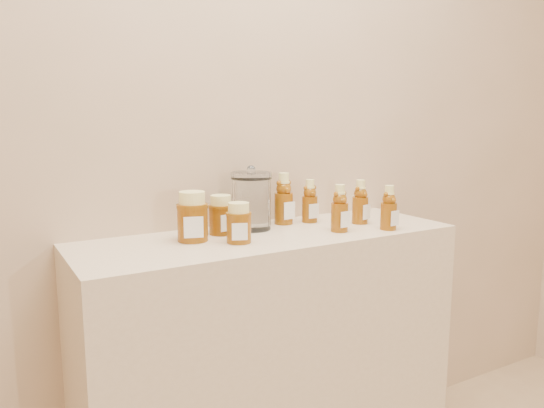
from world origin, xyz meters
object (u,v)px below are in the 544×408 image
display_table (270,370)px  honey_jar_left (192,216)px  bear_bottle_back_left (284,195)px  glass_canister (251,198)px  bear_bottle_front_left (340,205)px

display_table → honey_jar_left: (-0.24, 0.04, 0.52)m
bear_bottle_back_left → honey_jar_left: (-0.36, -0.08, -0.03)m
display_table → honey_jar_left: 0.58m
display_table → bear_bottle_back_left: 0.57m
honey_jar_left → glass_canister: glass_canister is taller
bear_bottle_front_left → glass_canister: glass_canister is taller
bear_bottle_back_left → honey_jar_left: bear_bottle_back_left is taller
glass_canister → bear_bottle_front_left: bearing=-37.2°
honey_jar_left → bear_bottle_front_left: bearing=4.1°
bear_bottle_back_left → bear_bottle_front_left: (0.09, -0.19, -0.01)m
honey_jar_left → glass_canister: size_ratio=0.73×
honey_jar_left → display_table: bearing=9.4°
bear_bottle_front_left → honey_jar_left: bearing=161.1°
display_table → bear_bottle_front_left: bearing=-19.9°
honey_jar_left → glass_canister: 0.23m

